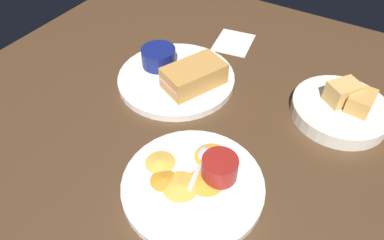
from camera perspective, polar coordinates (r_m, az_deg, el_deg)
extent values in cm
cube|color=#4C331E|center=(73.69, 0.31, -0.71)|extent=(110.00, 110.00, 3.00)
cylinder|color=white|center=(81.41, -2.53, 6.66)|extent=(26.38, 26.38, 1.60)
cube|color=#C68C42|center=(76.97, 0.31, 7.13)|extent=(14.97, 12.24, 4.80)
cube|color=#DB938E|center=(76.97, 0.31, 7.13)|extent=(14.96, 11.79, 0.80)
cylinder|color=navy|center=(83.39, -5.37, 10.04)|extent=(7.86, 7.86, 4.23)
cylinder|color=black|center=(82.42, -5.45, 11.01)|extent=(6.45, 6.45, 0.60)
cube|color=silver|center=(78.21, -0.54, 5.83)|extent=(2.27, 5.51, 0.40)
ellipsoid|color=silver|center=(81.40, -3.19, 7.69)|extent=(2.99, 3.68, 0.80)
cylinder|color=white|center=(61.26, 0.15, -10.42)|extent=(24.22, 24.22, 1.60)
cylinder|color=maroon|center=(60.06, 4.46, -7.65)|extent=(6.16, 6.16, 4.06)
cylinder|color=olive|center=(58.77, 4.54, -6.69)|extent=(5.05, 5.05, 0.60)
cube|color=silver|center=(60.89, 0.41, -9.21)|extent=(5.54, 2.01, 0.40)
ellipsoid|color=silver|center=(64.01, 1.93, -5.33)|extent=(3.61, 2.86, 0.80)
cone|color=gold|center=(60.55, 2.32, -9.63)|extent=(8.15, 8.15, 0.60)
cone|color=gold|center=(63.86, 3.23, -5.70)|extent=(7.89, 7.89, 0.60)
cone|color=orange|center=(60.82, -4.55, -9.43)|extent=(6.64, 6.64, 0.60)
cone|color=gold|center=(59.96, -1.85, -10.42)|extent=(6.37, 6.37, 0.60)
cone|color=gold|center=(63.17, -5.12, -6.63)|extent=(5.91, 5.91, 0.60)
cylinder|color=silver|center=(78.38, 22.58, 1.46)|extent=(19.38, 19.38, 3.00)
cube|color=tan|center=(76.93, 25.46, 2.76)|extent=(6.23, 4.72, 3.60)
cube|color=tan|center=(76.93, 23.04, 4.07)|extent=(7.44, 7.09, 4.34)
cube|color=white|center=(95.30, 6.68, 12.29)|extent=(12.33, 10.68, 0.40)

